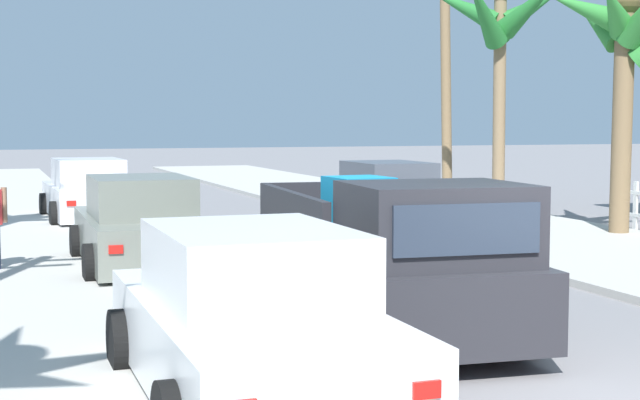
# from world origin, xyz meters

# --- Properties ---
(sidewalk_right) EXTENTS (5.04, 60.00, 0.12)m
(sidewalk_right) POSITION_xyz_m (5.32, 12.00, 0.06)
(sidewalk_right) COLOR #B2AFA8
(sidewalk_right) RESTS_ON ground
(curb_left) EXTENTS (0.16, 60.00, 0.10)m
(curb_left) POSITION_xyz_m (-4.20, 12.00, 0.05)
(curb_left) COLOR silver
(curb_left) RESTS_ON ground
(curb_right) EXTENTS (0.16, 60.00, 0.10)m
(curb_right) POSITION_xyz_m (4.20, 12.00, 0.05)
(curb_right) COLOR silver
(curb_right) RESTS_ON ground
(pickup_truck) EXTENTS (2.50, 5.34, 1.80)m
(pickup_truck) POSITION_xyz_m (-0.88, 3.48, 0.79)
(pickup_truck) COLOR #28282D
(pickup_truck) RESTS_ON ground
(car_right_near) EXTENTS (2.04, 4.27, 1.54)m
(car_right_near) POSITION_xyz_m (3.12, 12.69, 0.71)
(car_right_near) COLOR #474C56
(car_right_near) RESTS_ON ground
(car_left_mid) EXTENTS (2.13, 4.30, 1.54)m
(car_left_mid) POSITION_xyz_m (-2.95, 16.73, 0.71)
(car_left_mid) COLOR silver
(car_left_mid) RESTS_ON ground
(car_right_mid) EXTENTS (2.03, 4.26, 1.54)m
(car_right_mid) POSITION_xyz_m (-3.15, 1.24, 0.71)
(car_right_mid) COLOR silver
(car_right_mid) RESTS_ON ground
(car_left_far) EXTENTS (2.06, 4.28, 1.54)m
(car_left_far) POSITION_xyz_m (-2.90, 8.88, 0.71)
(car_left_far) COLOR slate
(car_left_far) RESTS_ON ground
(palm_tree_left_mid) EXTENTS (3.75, 3.92, 6.02)m
(palm_tree_left_mid) POSITION_xyz_m (6.88, 14.29, 4.90)
(palm_tree_left_mid) COLOR #846B4C
(palm_tree_left_mid) RESTS_ON ground
(palm_tree_left_back) EXTENTS (3.58, 3.84, 5.29)m
(palm_tree_left_back) POSITION_xyz_m (7.28, 9.85, 4.23)
(palm_tree_left_back) COLOR brown
(palm_tree_left_back) RESTS_ON ground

